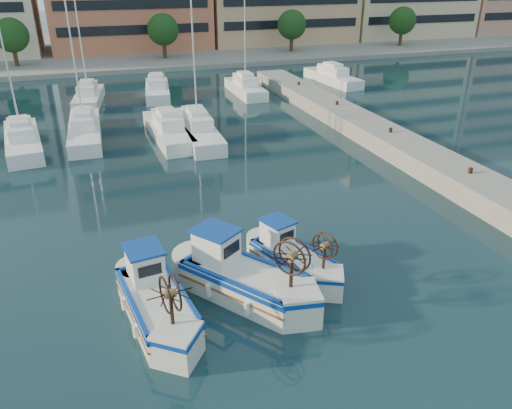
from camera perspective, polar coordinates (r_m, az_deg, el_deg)
name	(u,v)px	position (r m, az deg, el deg)	size (l,w,h in m)	color
ground	(296,297)	(19.71, 4.64, -10.54)	(300.00, 300.00, 0.00)	#1A3A44
quay	(445,170)	(31.82, 20.78, 3.66)	(3.00, 60.00, 1.20)	gray
yacht_marina	(135,111)	(43.95, -13.68, 10.30)	(38.96, 23.71, 11.50)	white
fishing_boat_a	(156,299)	(18.53, -11.40, -10.54)	(2.55, 4.91, 2.99)	silver
fishing_boat_b	(241,276)	(19.27, -1.68, -8.19)	(4.57, 5.22, 3.22)	silver
fishing_boat_c	(292,257)	(20.83, 4.16, -5.99)	(2.91, 4.27, 2.58)	silver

